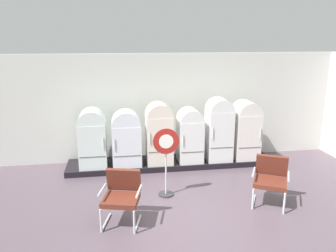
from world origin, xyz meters
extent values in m
cube|color=#53454F|center=(0.00, 0.00, -0.03)|extent=(12.00, 10.00, 0.05)
cube|color=silver|center=(0.00, 3.66, 1.42)|extent=(11.76, 0.12, 2.85)
cube|color=#47443F|center=(0.00, 3.66, 2.50)|extent=(11.76, 0.07, 0.06)
cube|color=black|center=(0.00, 3.02, 0.07)|extent=(5.27, 0.95, 0.14)
cube|color=silver|center=(-1.95, 2.94, 0.69)|extent=(0.66, 0.69, 1.10)
cylinder|color=silver|center=(-1.95, 2.94, 1.24)|extent=(0.66, 0.68, 0.66)
cube|color=#383838|center=(-1.95, 2.59, 0.49)|extent=(0.61, 0.01, 0.01)
cylinder|color=silver|center=(-1.68, 2.57, 0.82)|extent=(0.02, 0.02, 0.28)
cube|color=white|center=(-1.13, 2.89, 0.65)|extent=(0.71, 0.61, 1.03)
cylinder|color=white|center=(-1.13, 2.89, 1.17)|extent=(0.71, 0.60, 0.71)
cube|color=#383838|center=(-1.13, 2.59, 0.47)|extent=(0.65, 0.01, 0.01)
cylinder|color=silver|center=(-1.43, 2.57, 0.78)|extent=(0.02, 0.02, 0.28)
cube|color=silver|center=(-0.32, 2.90, 0.75)|extent=(0.65, 0.62, 1.22)
cylinder|color=silver|center=(-0.32, 2.90, 1.36)|extent=(0.65, 0.60, 0.65)
cube|color=#383838|center=(-0.32, 2.59, 0.53)|extent=(0.60, 0.01, 0.01)
cylinder|color=silver|center=(-0.58, 2.57, 0.90)|extent=(0.02, 0.02, 0.28)
cube|color=white|center=(0.48, 2.90, 0.68)|extent=(0.61, 0.62, 1.08)
cylinder|color=white|center=(0.48, 2.90, 1.22)|extent=(0.61, 0.61, 0.61)
cube|color=#383838|center=(0.48, 2.59, 0.48)|extent=(0.56, 0.01, 0.01)
cylinder|color=silver|center=(0.23, 2.57, 0.81)|extent=(0.02, 0.02, 0.28)
cube|color=white|center=(1.23, 2.88, 0.79)|extent=(0.63, 0.58, 1.31)
cylinder|color=white|center=(1.23, 2.88, 1.45)|extent=(0.63, 0.57, 0.63)
cube|color=#383838|center=(1.23, 2.59, 0.56)|extent=(0.58, 0.01, 0.01)
cylinder|color=silver|center=(0.98, 2.57, 0.95)|extent=(0.02, 0.02, 0.28)
cube|color=white|center=(1.97, 2.93, 0.74)|extent=(0.64, 0.67, 1.20)
cylinder|color=white|center=(1.97, 2.93, 1.34)|extent=(0.64, 0.66, 0.64)
cube|color=#383838|center=(1.97, 2.59, 0.52)|extent=(0.59, 0.01, 0.01)
cylinder|color=silver|center=(2.23, 2.57, 0.88)|extent=(0.02, 0.02, 0.28)
cylinder|color=silver|center=(-1.62, 0.38, 0.02)|extent=(0.19, 0.59, 0.04)
cylinder|color=silver|center=(-1.69, 0.11, 0.23)|extent=(0.05, 0.05, 0.41)
cylinder|color=silver|center=(-1.06, 0.24, 0.02)|extent=(0.19, 0.59, 0.04)
cylinder|color=silver|center=(-1.13, -0.03, 0.23)|extent=(0.05, 0.05, 0.41)
cube|color=#5E291C|center=(-1.34, 0.31, 0.48)|extent=(0.73, 0.68, 0.09)
cube|color=#5E291C|center=(-1.27, 0.58, 0.74)|extent=(0.64, 0.31, 0.44)
cylinder|color=silver|center=(-1.65, 0.39, 0.66)|extent=(0.16, 0.49, 0.04)
cylinder|color=silver|center=(-1.02, 0.23, 0.66)|extent=(0.16, 0.49, 0.04)
cylinder|color=silver|center=(1.33, 0.72, 0.02)|extent=(0.31, 0.55, 0.04)
cylinder|color=silver|center=(1.20, 0.47, 0.23)|extent=(0.05, 0.05, 0.41)
cylinder|color=silver|center=(1.84, 0.45, 0.02)|extent=(0.31, 0.55, 0.04)
cylinder|color=silver|center=(1.71, 0.20, 0.23)|extent=(0.05, 0.05, 0.41)
cube|color=#5E291C|center=(1.58, 0.59, 0.48)|extent=(0.80, 0.77, 0.09)
cube|color=#5E291C|center=(1.72, 0.84, 0.74)|extent=(0.62, 0.43, 0.44)
cylinder|color=silver|center=(1.30, 0.74, 0.66)|extent=(0.26, 0.45, 0.04)
cylinder|color=silver|center=(1.87, 0.43, 0.66)|extent=(0.26, 0.45, 0.04)
cylinder|color=#2D2D30|center=(-0.38, 1.34, 0.01)|extent=(0.32, 0.32, 0.03)
cylinder|color=silver|center=(-0.38, 1.34, 0.62)|extent=(0.04, 0.04, 1.17)
cylinder|color=maroon|center=(-0.38, 1.32, 1.20)|extent=(0.54, 0.02, 0.54)
cylinder|color=white|center=(-0.38, 1.30, 1.20)|extent=(0.30, 0.00, 0.30)
camera|label=1|loc=(-1.35, -5.19, 3.28)|focal=36.29mm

